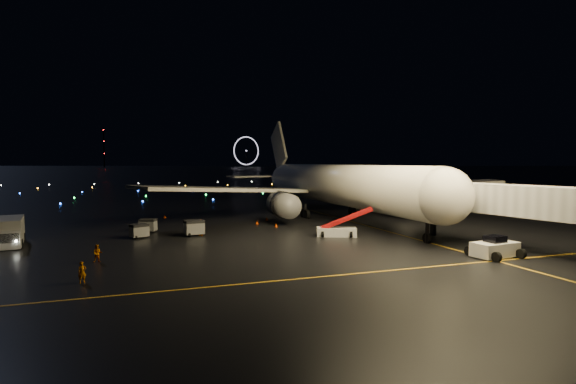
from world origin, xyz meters
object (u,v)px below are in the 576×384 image
Objects in this scene: belt_loader at (337,222)px; baggage_cart_1 at (139,231)px; crew_b at (98,253)px; pushback_tug at (495,246)px; baggage_cart_2 at (148,226)px; service_truck at (9,231)px; crew_a at (82,272)px; baggage_cart_0 at (194,228)px; crew_c at (201,228)px; airliner at (326,163)px.

baggage_cart_1 is at bearing -173.66° from belt_loader.
belt_loader is 4.35× the size of crew_b.
belt_loader is at bearing -39.74° from baggage_cart_1.
pushback_tug is 39.51m from baggage_cart_2.
belt_loader is 3.56× the size of baggage_cart_1.
service_truck reaches higher than crew_a.
pushback_tug is at bearing -49.91° from baggage_cart_0.
baggage_cart_0 is 1.13× the size of baggage_cart_2.
service_truck is 3.67× the size of baggage_cart_0.
crew_c reaches higher than baggage_cart_1.
airliner is 31.93× the size of crew_c.
service_truck is 5.12× the size of crew_a.
pushback_tug is 1.93× the size of baggage_cart_0.
pushback_tug is at bearing -58.95° from baggage_cart_1.
crew_b is at bearing -59.70° from service_truck.
belt_loader is 35.55m from service_truck.
service_truck is 19.97m from crew_c.
crew_a is 21.21m from baggage_cart_0.
pushback_tug reaches higher than crew_a.
crew_b is 16.95m from baggage_cart_2.
airliner reaches higher than crew_b.
baggage_cart_1 is at bearing 167.41° from baggage_cart_0.
pushback_tug is 35.12m from crew_a.
airliner is at bearing 39.32° from baggage_cart_2.
baggage_cart_0 reaches higher than baggage_cart_1.
pushback_tug is 0.62× the size of belt_loader.
service_truck is 14.85m from baggage_cart_2.
crew_c is at bearing -17.70° from baggage_cart_2.
airliner is 21.67m from belt_loader.
crew_c is (-22.28, -13.47, -7.69)m from airliner.
service_truck reaches higher than crew_b.
service_truck is at bearing 129.56° from crew_b.
pushback_tug is at bearing -34.55° from service_truck.
airliner reaches higher than pushback_tug.
pushback_tug is 2.20× the size of crew_c.
baggage_cart_2 is (14.10, 4.61, -0.66)m from service_truck.
airliner is 32.04× the size of baggage_cart_1.
crew_c reaches higher than baggage_cart_0.
baggage_cart_0 is at bearing -178.18° from belt_loader.
service_truck is at bearing 147.14° from pushback_tug.
crew_b is 0.82× the size of baggage_cart_1.
baggage_cart_2 is at bearing 128.21° from baggage_cart_0.
pushback_tug is 48.76m from service_truck.
baggage_cart_2 is (-20.93, 10.67, -0.82)m from belt_loader.
belt_loader reaches higher than pushback_tug.
baggage_cart_1 is at bearing 138.02° from pushback_tug.
baggage_cart_1 is (-30.78, 21.77, -0.19)m from pushback_tug.
baggage_cart_1 is at bearing 56.78° from crew_a.
baggage_cart_2 is (5.33, 23.19, 0.04)m from crew_a.
airliner is 14.50× the size of pushback_tug.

